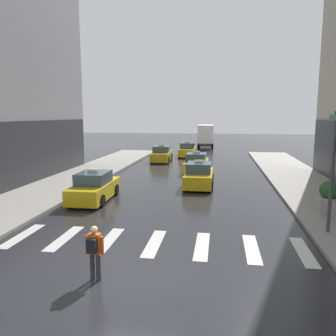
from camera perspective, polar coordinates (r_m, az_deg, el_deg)
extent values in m
plane|color=#26262B|center=(10.58, -5.51, -18.19)|extent=(160.00, 160.00, 0.00)
cube|color=silver|center=(15.17, -23.10, -10.32)|extent=(0.50, 2.80, 0.01)
cube|color=silver|center=(14.34, -16.84, -11.10)|extent=(0.50, 2.80, 0.01)
cube|color=silver|center=(13.69, -9.87, -11.81)|extent=(0.50, 2.80, 0.01)
cube|color=silver|center=(13.25, -2.29, -12.38)|extent=(0.50, 2.80, 0.01)
cube|color=silver|center=(13.06, 5.69, -12.76)|extent=(0.50, 2.80, 0.01)
cube|color=silver|center=(13.10, 13.78, -12.90)|extent=(0.50, 2.80, 0.01)
cube|color=silver|center=(13.40, 21.67, -12.80)|extent=(0.50, 2.80, 0.01)
cylinder|color=#47474C|center=(14.84, 25.67, -0.76)|extent=(0.14, 0.14, 4.80)
cube|color=#196638|center=(14.83, 25.84, 7.58)|extent=(0.04, 0.84, 0.24)
cube|color=yellow|center=(19.89, -12.15, -3.66)|extent=(1.89, 4.54, 0.84)
cube|color=#384C5B|center=(19.65, -12.32, -1.62)|extent=(1.64, 2.13, 0.64)
cube|color=silver|center=(19.58, -12.36, -0.44)|extent=(0.60, 0.25, 0.18)
cylinder|color=black|center=(21.46, -13.09, -3.41)|extent=(0.23, 0.66, 0.66)
cylinder|color=black|center=(20.93, -8.69, -3.59)|extent=(0.23, 0.66, 0.66)
cylinder|color=black|center=(19.03, -15.92, -5.09)|extent=(0.23, 0.66, 0.66)
cylinder|color=black|center=(18.42, -11.01, -5.36)|extent=(0.23, 0.66, 0.66)
cube|color=#F2EAB2|center=(22.18, -11.74, -2.25)|extent=(0.20, 0.04, 0.14)
cube|color=#F2EAB2|center=(21.80, -8.61, -2.35)|extent=(0.20, 0.04, 0.14)
cube|color=yellow|center=(23.31, 5.19, -1.67)|extent=(1.81, 4.50, 0.84)
cube|color=#384C5B|center=(23.08, 5.20, 0.09)|extent=(1.61, 2.10, 0.64)
cube|color=silver|center=(23.02, 5.21, 1.10)|extent=(0.60, 0.24, 0.18)
cylinder|color=black|center=(24.73, 3.38, -1.58)|extent=(0.22, 0.66, 0.66)
cylinder|color=black|center=(24.64, 7.35, -1.67)|extent=(0.22, 0.66, 0.66)
cylinder|color=black|center=(22.09, 2.76, -2.84)|extent=(0.22, 0.66, 0.66)
cylinder|color=black|center=(21.99, 7.20, -2.95)|extent=(0.22, 0.66, 0.66)
cube|color=#F2EAB2|center=(25.57, 4.07, -0.62)|extent=(0.20, 0.04, 0.14)
cube|color=#F2EAB2|center=(25.51, 6.90, -0.68)|extent=(0.20, 0.04, 0.14)
cube|color=yellow|center=(28.99, 4.74, 0.41)|extent=(1.91, 4.54, 0.84)
cube|color=#384C5B|center=(28.79, 4.74, 1.84)|extent=(1.65, 2.14, 0.64)
cube|color=silver|center=(28.74, 4.75, 2.65)|extent=(0.61, 0.25, 0.18)
cylinder|color=black|center=(30.44, 3.37, 0.39)|extent=(0.24, 0.67, 0.66)
cylinder|color=black|center=(30.29, 6.58, 0.31)|extent=(0.24, 0.67, 0.66)
cylinder|color=black|center=(27.79, 2.72, -0.42)|extent=(0.24, 0.67, 0.66)
cylinder|color=black|center=(27.63, 6.24, -0.51)|extent=(0.24, 0.67, 0.66)
cube|color=#F2EAB2|center=(31.28, 3.98, 1.12)|extent=(0.20, 0.04, 0.14)
cube|color=#F2EAB2|center=(31.17, 6.28, 1.06)|extent=(0.20, 0.04, 0.14)
cube|color=gold|center=(35.65, -1.06, 2.02)|extent=(1.93, 4.55, 0.84)
cube|color=#384C5B|center=(35.47, -1.09, 3.19)|extent=(1.66, 2.15, 0.64)
cube|color=silver|center=(35.43, -1.09, 3.85)|extent=(0.61, 0.26, 0.18)
cylinder|color=black|center=(37.13, -2.08, 1.93)|extent=(0.24, 0.67, 0.66)
cylinder|color=black|center=(36.90, 0.54, 1.90)|extent=(0.24, 0.67, 0.66)
cylinder|color=black|center=(34.49, -2.78, 1.40)|extent=(0.24, 0.67, 0.66)
cylinder|color=black|center=(34.24, 0.05, 1.35)|extent=(0.24, 0.67, 0.66)
cube|color=#F2EAB2|center=(37.97, -1.53, 2.51)|extent=(0.20, 0.05, 0.14)
cube|color=#F2EAB2|center=(37.80, 0.36, 2.48)|extent=(0.20, 0.05, 0.14)
cube|color=yellow|center=(39.90, 3.26, 2.74)|extent=(1.94, 4.55, 0.84)
cube|color=#384C5B|center=(39.73, 3.26, 3.79)|extent=(1.66, 2.15, 0.64)
cube|color=silver|center=(39.69, 3.26, 4.38)|extent=(0.61, 0.26, 0.18)
cylinder|color=black|center=(41.32, 2.19, 2.64)|extent=(0.24, 0.67, 0.66)
cylinder|color=black|center=(41.22, 4.56, 2.60)|extent=(0.24, 0.67, 0.66)
cylinder|color=black|center=(38.65, 1.86, 2.21)|extent=(0.24, 0.67, 0.66)
cylinder|color=black|center=(38.54, 4.40, 2.17)|extent=(0.24, 0.67, 0.66)
cube|color=#F2EAB2|center=(42.19, 2.60, 3.14)|extent=(0.20, 0.05, 0.14)
cube|color=#F2EAB2|center=(42.11, 4.31, 3.11)|extent=(0.20, 0.05, 0.14)
cube|color=#2D2D2D|center=(51.06, 6.29, 4.14)|extent=(1.96, 6.64, 0.40)
cube|color=silver|center=(54.26, 6.37, 5.74)|extent=(2.14, 1.85, 2.10)
cube|color=#384C5B|center=(55.17, 6.39, 6.17)|extent=(1.89, 0.09, 0.95)
cube|color=silver|center=(50.06, 6.30, 5.71)|extent=(2.32, 4.85, 2.50)
cylinder|color=black|center=(54.19, 5.28, 4.22)|extent=(0.30, 0.91, 0.90)
cylinder|color=black|center=(54.16, 7.40, 4.18)|extent=(0.30, 0.91, 0.90)
cylinder|color=black|center=(49.67, 5.10, 3.80)|extent=(0.30, 0.91, 0.90)
cylinder|color=black|center=(49.63, 7.41, 3.76)|extent=(0.30, 0.91, 0.90)
cylinder|color=#333338|center=(10.64, -12.49, -15.76)|extent=(0.14, 0.14, 0.82)
cylinder|color=#333338|center=(10.58, -11.55, -15.87)|extent=(0.14, 0.14, 0.82)
cube|color=#BF5119|center=(10.34, -12.15, -12.24)|extent=(0.36, 0.24, 0.60)
sphere|color=beige|center=(10.19, -12.23, -10.03)|extent=(0.22, 0.22, 0.22)
cylinder|color=#BF5119|center=(10.43, -13.35, -12.37)|extent=(0.09, 0.09, 0.55)
cylinder|color=#BF5119|center=(10.28, -10.91, -12.62)|extent=(0.09, 0.09, 0.55)
cube|color=black|center=(10.14, -12.60, -12.56)|extent=(0.28, 0.18, 0.40)
cube|color=#A8A399|center=(17.94, 25.17, -5.72)|extent=(1.10, 1.10, 0.80)
sphere|color=#285628|center=(17.77, 25.33, -3.38)|extent=(0.90, 0.90, 0.90)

